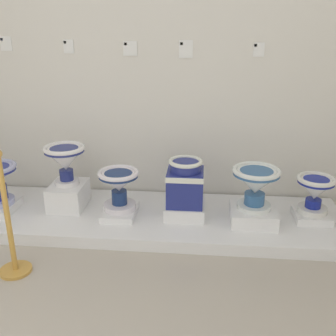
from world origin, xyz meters
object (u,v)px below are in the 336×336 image
object	(u,v)px
antique_toilet_leftmost	(65,158)
info_placard_second	(68,46)
plinth_block_pale_glazed	(253,215)
plinth_block_central_ornate	(120,212)
plinth_block_tall_cobalt	(185,209)
info_placard_third	(130,48)
info_placard_fourth	(186,49)
info_placard_fifth	(259,49)
plinth_block_squat_floral	(311,215)
stanchion_post_near_left	(11,236)
plinth_block_slender_white	(0,207)
plinth_block_leftmost	(69,195)
antique_toilet_pale_glazed	(256,182)
antique_toilet_central_ornate	(119,184)
antique_toilet_squat_floral	(315,190)
info_placard_first	(6,44)
antique_toilet_tall_cobalt	(185,181)

from	to	relation	value
antique_toilet_leftmost	info_placard_second	world-z (taller)	info_placard_second
plinth_block_pale_glazed	plinth_block_central_ornate	bearing A→B (deg)	179.28
plinth_block_tall_cobalt	info_placard_third	size ratio (longest dim) A/B	2.71
plinth_block_pale_glazed	info_placard_fourth	bearing A→B (deg)	138.17
antique_toilet_leftmost	info_placard_fifth	world-z (taller)	info_placard_fifth
plinth_block_tall_cobalt	plinth_block_squat_floral	world-z (taller)	plinth_block_tall_cobalt
info_placard_fifth	stanchion_post_near_left	xyz separation A→B (m)	(-1.86, -1.36, -1.24)
plinth_block_tall_cobalt	stanchion_post_near_left	xyz separation A→B (m)	(-1.24, -0.84, 0.14)
plinth_block_slender_white	plinth_block_leftmost	size ratio (longest dim) A/B	0.94
antique_toilet_pale_glazed	info_placard_fifth	world-z (taller)	info_placard_fifth
antique_toilet_central_ornate	plinth_block_tall_cobalt	world-z (taller)	antique_toilet_central_ornate
plinth_block_tall_cobalt	antique_toilet_leftmost	bearing A→B (deg)	175.90
plinth_block_slender_white	info_placard_fifth	distance (m)	2.80
plinth_block_pale_glazed	antique_toilet_squat_floral	xyz separation A→B (m)	(0.53, 0.09, 0.22)
plinth_block_leftmost	info_placard_fourth	size ratio (longest dim) A/B	2.49
antique_toilet_pale_glazed	info_placard_first	size ratio (longest dim) A/B	3.15
stanchion_post_near_left	antique_toilet_tall_cobalt	bearing A→B (deg)	34.20
antique_toilet_leftmost	stanchion_post_near_left	world-z (taller)	stanchion_post_near_left
antique_toilet_tall_cobalt	info_placard_fifth	world-z (taller)	info_placard_fifth
info_placard_fifth	info_placard_fourth	bearing A→B (deg)	180.00
plinth_block_slender_white	antique_toilet_squat_floral	distance (m)	2.88
antique_toilet_tall_cobalt	plinth_block_leftmost	bearing A→B (deg)	175.90
plinth_block_leftmost	info_placard_second	distance (m)	1.41
info_placard_third	info_placard_fifth	bearing A→B (deg)	-0.00
plinth_block_slender_white	plinth_block_tall_cobalt	size ratio (longest dim) A/B	1.04
plinth_block_central_ornate	info_placard_third	xyz separation A→B (m)	(0.04, 0.56, 1.41)
plinth_block_central_ornate	plinth_block_tall_cobalt	xyz separation A→B (m)	(0.59, 0.04, 0.03)
info_placard_fifth	plinth_block_leftmost	bearing A→B (deg)	-165.79
plinth_block_squat_floral	stanchion_post_near_left	distance (m)	2.53
plinth_block_pale_glazed	plinth_block_squat_floral	bearing A→B (deg)	9.71
plinth_block_slender_white	plinth_block_leftmost	bearing A→B (deg)	13.49
plinth_block_leftmost	antique_toilet_leftmost	world-z (taller)	antique_toilet_leftmost
plinth_block_tall_cobalt	antique_toilet_tall_cobalt	world-z (taller)	antique_toilet_tall_cobalt
antique_toilet_leftmost	info_placard_fourth	distance (m)	1.50
plinth_block_pale_glazed	info_placard_fifth	xyz separation A→B (m)	(0.01, 0.58, 1.37)
plinth_block_leftmost	antique_toilet_leftmost	bearing A→B (deg)	-116.57
antique_toilet_central_ornate	antique_toilet_pale_glazed	size ratio (longest dim) A/B	0.90
plinth_block_pale_glazed	antique_toilet_pale_glazed	world-z (taller)	antique_toilet_pale_glazed
info_placard_first	antique_toilet_central_ornate	bearing A→B (deg)	-25.94
plinth_block_pale_glazed	plinth_block_leftmost	bearing A→B (deg)	175.35
info_placard_first	info_placard_third	size ratio (longest dim) A/B	0.99
antique_toilet_tall_cobalt	plinth_block_pale_glazed	bearing A→B (deg)	-5.64
info_placard_first	info_placard_second	bearing A→B (deg)	-0.00
plinth_block_leftmost	antique_toilet_leftmost	xyz separation A→B (m)	(-0.00, -0.00, 0.37)
plinth_block_tall_cobalt	antique_toilet_squat_floral	size ratio (longest dim) A/B	1.06
antique_toilet_central_ornate	info_placard_fourth	size ratio (longest dim) A/B	2.33
antique_toilet_leftmost	info_placard_third	size ratio (longest dim) A/B	2.88
antique_toilet_leftmost	plinth_block_squat_floral	xyz separation A→B (m)	(2.25, -0.05, -0.45)
plinth_block_central_ornate	plinth_block_tall_cobalt	world-z (taller)	plinth_block_tall_cobalt
plinth_block_slender_white	plinth_block_tall_cobalt	distance (m)	1.73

